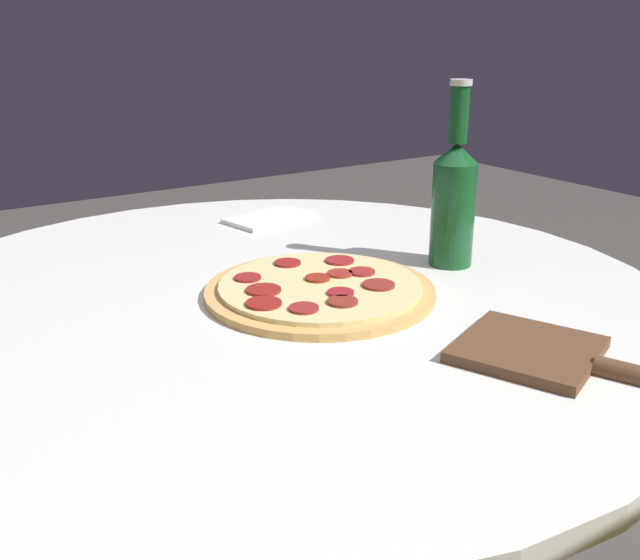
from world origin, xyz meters
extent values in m
cylinder|color=silver|center=(0.00, 0.00, 0.39)|extent=(0.11, 0.11, 0.73)
cylinder|color=silver|center=(0.00, 0.00, 0.77)|extent=(1.03, 1.03, 0.02)
cylinder|color=tan|center=(-0.05, 0.04, 0.78)|extent=(0.29, 0.29, 0.01)
cylinder|color=beige|center=(-0.05, 0.04, 0.79)|extent=(0.26, 0.26, 0.01)
cylinder|color=maroon|center=(0.03, 0.03, 0.80)|extent=(0.04, 0.04, 0.00)
cylinder|color=maroon|center=(-0.11, 0.04, 0.80)|extent=(0.03, 0.03, 0.00)
cylinder|color=maroon|center=(-0.03, 0.12, 0.80)|extent=(0.04, 0.04, 0.00)
cylinder|color=maroon|center=(-0.09, 0.03, 0.80)|extent=(0.03, 0.03, 0.00)
cylinder|color=maroon|center=(0.02, -0.02, 0.80)|extent=(0.03, 0.03, 0.00)
cylinder|color=maroon|center=(-0.05, 0.03, 0.80)|extent=(0.03, 0.03, 0.00)
cylinder|color=maroon|center=(0.05, 0.07, 0.80)|extent=(0.04, 0.04, 0.00)
cylinder|color=maroon|center=(-0.05, -0.04, 0.80)|extent=(0.04, 0.04, 0.00)
cylinder|color=maroon|center=(0.02, 0.11, 0.80)|extent=(0.03, 0.03, 0.00)
cylinder|color=maroon|center=(-0.05, 0.09, 0.80)|extent=(0.03, 0.03, 0.00)
cylinder|color=maroon|center=(-0.10, 0.09, 0.80)|extent=(0.04, 0.04, 0.00)
cylinder|color=maroon|center=(-0.12, -0.01, 0.80)|extent=(0.04, 0.04, 0.00)
cylinder|color=#144C23|center=(-0.27, 0.04, 0.85)|extent=(0.06, 0.06, 0.15)
cone|color=#144C23|center=(-0.27, 0.04, 0.94)|extent=(0.06, 0.06, 0.03)
cylinder|color=#144C23|center=(-0.27, 0.04, 0.99)|extent=(0.03, 0.03, 0.08)
cylinder|color=silver|center=(-0.27, 0.04, 1.03)|extent=(0.03, 0.03, 0.01)
cube|color=brown|center=(-0.13, 0.31, 0.79)|extent=(0.18, 0.18, 0.01)
cube|color=white|center=(-0.17, -0.31, 0.78)|extent=(0.16, 0.12, 0.01)
camera|label=1|loc=(0.42, 0.75, 1.10)|focal=40.00mm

